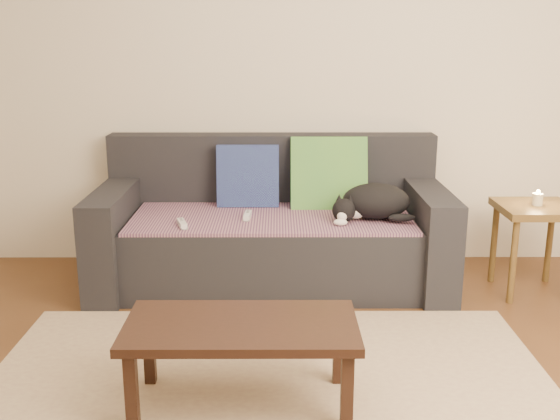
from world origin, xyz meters
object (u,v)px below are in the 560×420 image
at_px(wii_remote_a, 182,224).
at_px(wii_remote_b, 248,215).
at_px(sofa, 272,232).
at_px(side_table, 535,221).
at_px(coffee_table, 241,334).
at_px(cat, 373,202).

bearing_deg(wii_remote_a, wii_remote_b, -81.59).
relative_size(sofa, side_table, 3.94).
distance_m(wii_remote_b, side_table, 1.68).
relative_size(wii_remote_a, side_table, 0.28).
relative_size(sofa, coffee_table, 2.25).
bearing_deg(wii_remote_b, wii_remote_a, 119.32).
distance_m(side_table, coffee_table, 2.07).
height_order(side_table, coffee_table, side_table).
relative_size(side_table, coffee_table, 0.57).
xyz_separation_m(wii_remote_b, coffee_table, (0.03, -1.32, -0.13)).
relative_size(cat, side_table, 0.93).
bearing_deg(wii_remote_a, cat, -99.22).
distance_m(cat, coffee_table, 1.50).
bearing_deg(cat, side_table, 7.94).
bearing_deg(sofa, wii_remote_b, -135.76).
xyz_separation_m(sofa, wii_remote_b, (-0.14, -0.14, 0.15)).
bearing_deg(wii_remote_b, sofa, -42.08).
bearing_deg(sofa, wii_remote_a, -148.26).
relative_size(sofa, cat, 4.23).
relative_size(wii_remote_b, side_table, 0.28).
bearing_deg(side_table, cat, 177.02).
xyz_separation_m(wii_remote_a, coffee_table, (0.40, -1.15, -0.13)).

